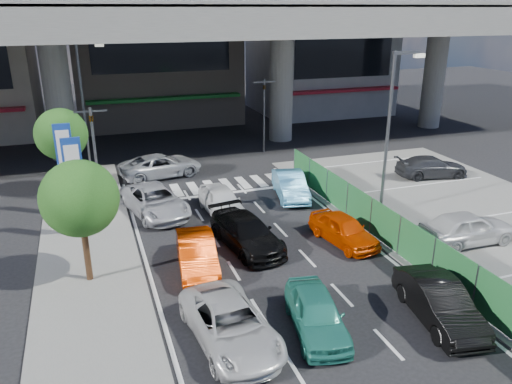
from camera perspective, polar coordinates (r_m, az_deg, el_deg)
name	(u,v)px	position (r m, az deg, el deg)	size (l,w,h in m)	color
ground	(301,303)	(18.12, 5.22, -12.53)	(120.00, 120.00, 0.00)	black
parking_lot	(504,236)	(25.51, 26.48, -4.48)	(12.00, 28.00, 0.06)	slate
sidewalk_left	(90,280)	(20.29, -18.40, -9.54)	(4.00, 30.00, 0.12)	slate
fence_run	(414,246)	(20.91, 17.59, -5.92)	(0.16, 22.00, 1.80)	#21602E
expressway	(174,24)	(36.39, -9.36, 18.41)	(64.00, 14.00, 10.75)	slate
building_center	(152,36)	(47.27, -11.77, 17.09)	(14.00, 10.90, 15.00)	gray
building_east	(319,49)	(51.13, 7.27, 15.87)	(12.00, 10.90, 12.00)	gray
traffic_light_left	(93,132)	(26.45, -18.15, 6.48)	(1.60, 1.24, 5.20)	#595B60
traffic_light_right	(264,97)	(35.41, 0.93, 10.76)	(1.60, 1.24, 5.20)	#595B60
street_lamp_right	(392,122)	(24.58, 15.27, 7.78)	(1.65, 0.22, 8.00)	#595B60
street_lamp_left	(85,97)	(32.19, -18.93, 10.23)	(1.65, 0.22, 8.00)	#595B60
signboard_near	(74,175)	(22.81, -20.05, 1.86)	(0.80, 0.14, 4.70)	#595B60
signboard_far	(65,157)	(25.71, -20.97, 3.74)	(0.80, 0.14, 4.70)	#595B60
tree_near	(80,199)	(18.92, -19.51, -0.73)	(2.80, 2.80, 4.80)	#382314
tree_far	(61,134)	(29.04, -21.37, 6.14)	(2.80, 2.80, 4.80)	#382314
sedan_white_mid_left	(230,324)	(15.91, -2.95, -14.84)	(2.16, 4.68, 1.30)	beige
taxi_teal_mid	(317,313)	(16.47, 6.93, -13.60)	(1.54, 3.84, 1.31)	#298372
hatch_black_mid_right	(439,302)	(17.86, 20.21, -11.77)	(1.46, 4.19, 1.38)	black
taxi_orange_left	(197,254)	(20.00, -6.79, -7.01)	(1.42, 4.08, 1.35)	#D33401
sedan_black_mid	(247,233)	(21.61, -1.08, -4.67)	(1.90, 4.68, 1.36)	black
taxi_orange_right	(344,229)	(22.33, 9.99, -4.23)	(1.52, 3.78, 1.29)	#C63500
wagon_silver_front_left	(155,201)	(25.55, -11.49, -1.02)	(2.29, 4.97, 1.38)	#AAABB2
sedan_white_front_mid	(222,201)	(25.10, -3.95, -1.04)	(1.63, 4.05, 1.38)	white
kei_truck_front_right	(290,185)	(27.34, 3.95, 0.79)	(1.46, 4.19, 1.38)	#4995C2
crossing_wagon_silver	(161,166)	(31.26, -10.79, 2.99)	(2.30, 4.98, 1.38)	#B5B7BD
parked_sedan_white	(467,228)	(23.66, 22.97, -3.78)	(1.74, 4.32, 1.47)	silver
parked_sedan_dgrey	(432,167)	(32.30, 19.43, 2.74)	(1.77, 4.35, 1.26)	#2D2E32
traffic_cone	(378,217)	(24.72, 13.76, -2.75)	(0.32, 0.32, 0.62)	#F54B0D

